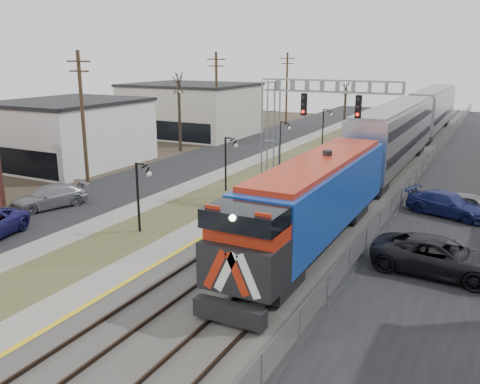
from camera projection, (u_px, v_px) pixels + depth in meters
The scene contains 19 objects.
street_west at pixel (191, 164), 46.43m from camera, with size 7.00×120.00×0.04m, color black.
sidewalk at pixel (234, 168), 44.43m from camera, with size 2.00×120.00×0.08m, color gray.
grass_median at pixel (266, 172), 43.10m from camera, with size 4.00×120.00×0.06m, color #464D29.
platform at pixel (299, 175), 41.74m from camera, with size 2.00×120.00×0.24m, color gray.
ballast_bed at pixel (359, 182), 39.53m from camera, with size 8.00×120.00×0.20m, color #595651.
platform_edge at pixel (309, 174), 41.32m from camera, with size 0.24×120.00×0.01m, color gold.
track_near at pixel (334, 177), 40.37m from camera, with size 1.58×120.00×0.15m.
track_far at pixel (379, 182), 38.82m from camera, with size 1.58×120.00×0.15m.
train at pixel (403, 132), 45.84m from camera, with size 3.00×63.05×5.33m.
signal_gantry at pixel (295, 119), 33.32m from camera, with size 9.00×1.07×8.15m.
lampposts at pixel (141, 197), 28.26m from camera, with size 0.14×62.14×4.00m.
utility_poles at pixel (83, 119), 37.89m from camera, with size 0.28×80.28×10.00m.
fence at pixel (416, 179), 37.48m from camera, with size 0.04×120.00×1.60m, color gray.
buildings_west at pixel (17, 141), 40.61m from camera, with size 14.00×67.00×7.00m.
bare_trees at pixel (202, 128), 49.60m from camera, with size 12.30×42.30×5.95m.
car_lot_c at pixel (438, 257), 22.88m from camera, with size 2.70×5.86×1.63m, color black.
car_lot_d at pixel (448, 205), 31.22m from camera, with size 2.04×5.03×1.46m, color navy.
car_lot_e at pixel (471, 205), 31.19m from camera, with size 1.65×4.10×1.40m, color slate.
car_street_b at pixel (49, 197), 32.90m from camera, with size 2.01×4.95×1.44m, color gray.
Camera 1 is at (13.40, -3.34, 9.63)m, focal length 38.00 mm.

